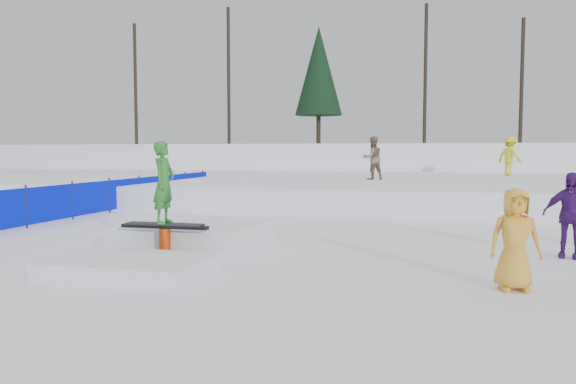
% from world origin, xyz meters
% --- Properties ---
extents(ground, '(120.00, 120.00, 0.00)m').
position_xyz_m(ground, '(0.00, 0.00, 0.00)').
color(ground, white).
extents(snow_berm, '(60.00, 14.00, 2.40)m').
position_xyz_m(snow_berm, '(0.00, 30.00, 1.20)').
color(snow_berm, white).
rests_on(snow_berm, ground).
extents(snow_midrise, '(50.00, 18.00, 0.80)m').
position_xyz_m(snow_midrise, '(0.00, 16.00, 0.40)').
color(snow_midrise, white).
rests_on(snow_midrise, ground).
extents(safety_fence, '(0.05, 16.00, 1.10)m').
position_xyz_m(safety_fence, '(-6.50, 6.60, 0.55)').
color(safety_fence, '#000FC7').
rests_on(safety_fence, ground).
extents(treeline, '(40.24, 4.22, 10.50)m').
position_xyz_m(treeline, '(6.18, 28.28, 7.45)').
color(treeline, black).
rests_on(treeline, snow_berm).
extents(walker_olive, '(1.07, 1.01, 1.74)m').
position_xyz_m(walker_olive, '(1.12, 13.60, 1.67)').
color(walker_olive, brown).
rests_on(walker_olive, snow_midrise).
extents(walker_ygreen, '(1.33, 1.30, 1.83)m').
position_xyz_m(walker_ygreen, '(6.99, 18.79, 1.72)').
color(walker_ygreen, yellow).
rests_on(walker_ygreen, snow_midrise).
extents(spectator_purple, '(0.99, 0.65, 1.57)m').
position_xyz_m(spectator_purple, '(5.82, 1.84, 0.78)').
color(spectator_purple, '#441567').
rests_on(spectator_purple, ground).
extents(spectator_yellow, '(0.77, 0.56, 1.44)m').
position_xyz_m(spectator_yellow, '(4.50, -0.97, 0.72)').
color(spectator_yellow, gold).
rests_on(spectator_yellow, ground).
extents(jib_rail_feature, '(2.60, 4.40, 2.11)m').
position_xyz_m(jib_rail_feature, '(-1.13, 0.23, 0.30)').
color(jib_rail_feature, white).
rests_on(jib_rail_feature, ground).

